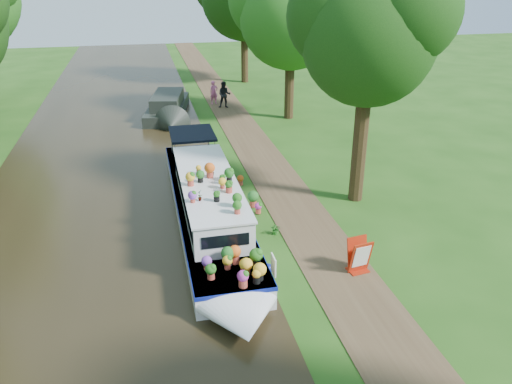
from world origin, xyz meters
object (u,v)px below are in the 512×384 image
at_px(plant_boat, 209,206).
at_px(second_boat, 168,107).
at_px(sandwich_board, 359,257).
at_px(pedestrian_dark, 224,95).
at_px(pedestrian_pink, 214,92).

height_order(plant_boat, second_boat, plant_boat).
bearing_deg(second_boat, sandwich_board, -65.31).
bearing_deg(sandwich_board, pedestrian_dark, 83.50).
xyz_separation_m(second_boat, pedestrian_dark, (3.78, 1.15, 0.32)).
relative_size(plant_boat, pedestrian_dark, 7.82).
relative_size(second_boat, pedestrian_pink, 4.92).
bearing_deg(plant_boat, sandwich_board, -43.80).
xyz_separation_m(sandwich_board, pedestrian_pink, (-1.28, 21.36, 0.29)).
distance_m(second_boat, sandwich_board, 19.55).
xyz_separation_m(second_boat, pedestrian_pink, (3.25, 2.34, 0.23)).
bearing_deg(sandwich_board, pedestrian_pink, 84.79).
relative_size(plant_boat, second_boat, 1.77).
bearing_deg(pedestrian_dark, pedestrian_pink, 127.42).
height_order(second_boat, pedestrian_pink, pedestrian_pink).
bearing_deg(pedestrian_dark, sandwich_board, -74.38).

